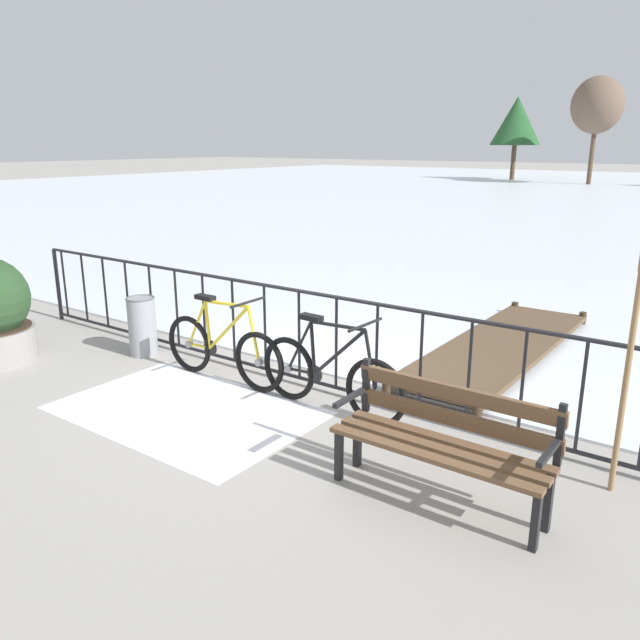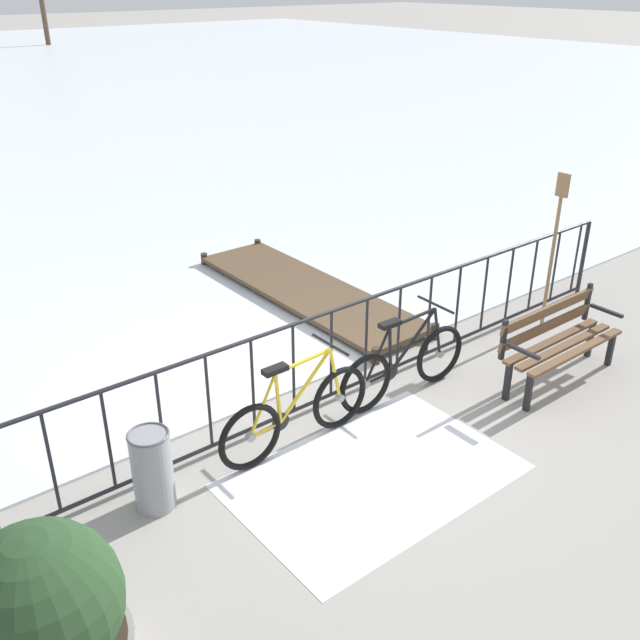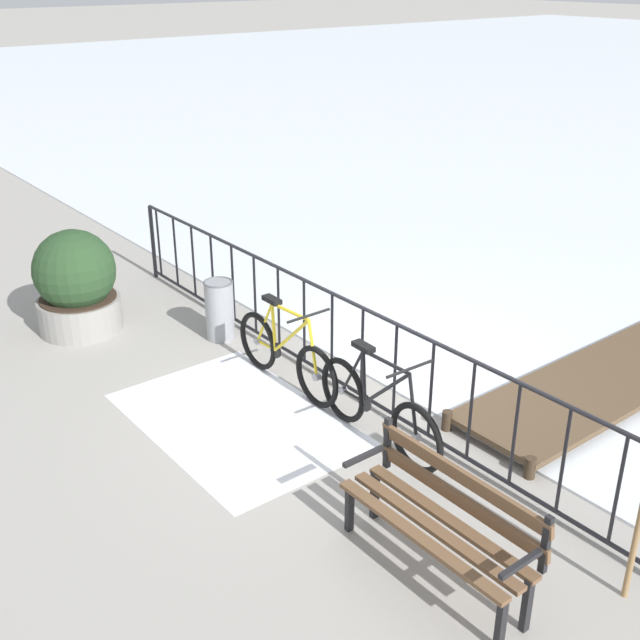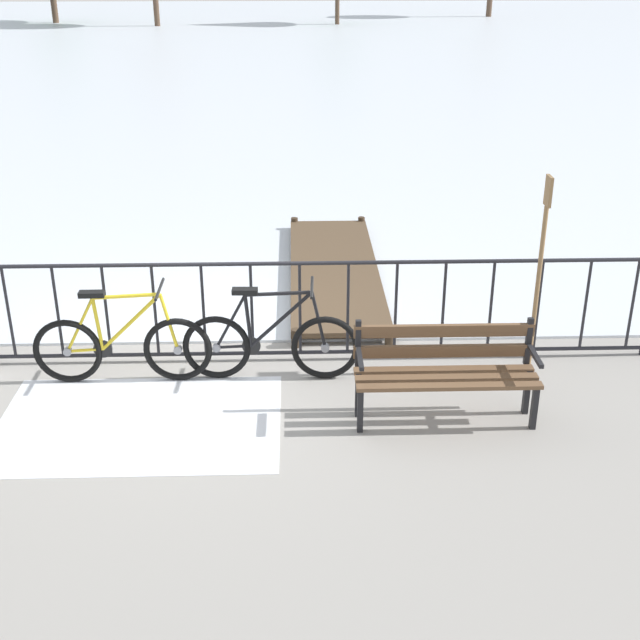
# 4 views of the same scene
# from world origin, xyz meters

# --- Properties ---
(ground_plane) EXTENTS (160.00, 160.00, 0.00)m
(ground_plane) POSITION_xyz_m (0.00, 0.00, 0.00)
(ground_plane) COLOR #9E9991
(frozen_pond) EXTENTS (80.00, 56.00, 0.03)m
(frozen_pond) POSITION_xyz_m (0.00, 28.40, 0.01)
(frozen_pond) COLOR silver
(frozen_pond) RESTS_ON ground
(snow_patch) EXTENTS (2.51, 1.66, 0.01)m
(snow_patch) POSITION_xyz_m (-0.49, -1.20, 0.00)
(snow_patch) COLOR white
(snow_patch) RESTS_ON ground
(railing_fence) EXTENTS (9.06, 0.06, 1.07)m
(railing_fence) POSITION_xyz_m (-0.00, 0.00, 0.56)
(railing_fence) COLOR #232328
(railing_fence) RESTS_ON ground
(bicycle_near_railing) EXTENTS (1.71, 0.52, 0.97)m
(bicycle_near_railing) POSITION_xyz_m (0.67, -0.39, 0.37)
(bicycle_near_railing) COLOR black
(bicycle_near_railing) RESTS_ON ground
(bicycle_second) EXTENTS (1.71, 0.52, 0.97)m
(bicycle_second) POSITION_xyz_m (-0.75, -0.41, 0.37)
(bicycle_second) COLOR black
(bicycle_second) RESTS_ON ground
(park_bench) EXTENTS (1.60, 0.48, 0.89)m
(park_bench) POSITION_xyz_m (2.22, -1.16, 0.51)
(park_bench) COLOR brown
(park_bench) RESTS_ON ground
(oar_upright) EXTENTS (0.04, 0.16, 1.98)m
(oar_upright) POSITION_xyz_m (3.23, -0.31, 1.14)
(oar_upright) COLOR #937047
(oar_upright) RESTS_ON ground
(wooden_dock) EXTENTS (1.10, 3.99, 0.20)m
(wooden_dock) POSITION_xyz_m (1.41, 2.25, 0.12)
(wooden_dock) COLOR brown
(wooden_dock) RESTS_ON ground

